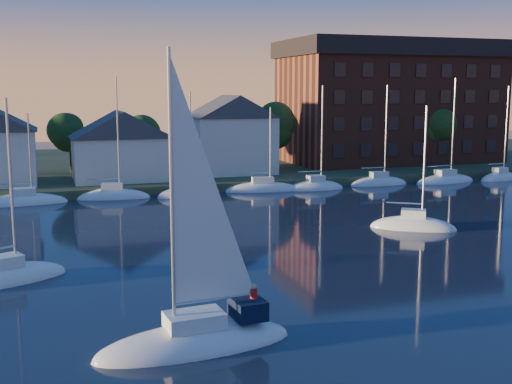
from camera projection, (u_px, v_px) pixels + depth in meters
name	position (u px, v px, depth m)	size (l,w,h in m)	color
shoreline_land	(149.00, 168.00, 94.39)	(160.00, 50.00, 2.00)	#303A22
wooden_dock	(181.00, 192.00, 72.87)	(120.00, 3.00, 1.00)	brown
clubhouse_centre	(121.00, 145.00, 74.84)	(11.55, 8.40, 8.08)	silver
clubhouse_east	(231.00, 133.00, 80.97)	(10.50, 8.40, 9.80)	silver
condo_block	(389.00, 101.00, 94.11)	(31.00, 17.00, 17.40)	brown
tree_line	(178.00, 123.00, 82.64)	(93.40, 5.40, 8.90)	#352718
moored_fleet	(187.00, 195.00, 70.04)	(87.50, 2.40, 12.05)	white
hero_sailboat	(198.00, 334.00, 28.98)	(9.47, 3.69, 14.41)	white
drifting_sailboat_left	(4.00, 281.00, 38.74)	(8.27, 5.37, 12.18)	white
drifting_sailboat_right	(413.00, 228.00, 53.56)	(7.24, 5.91, 11.33)	white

